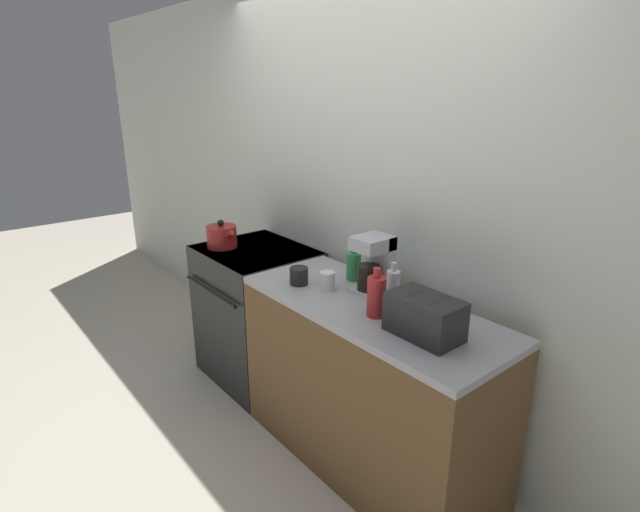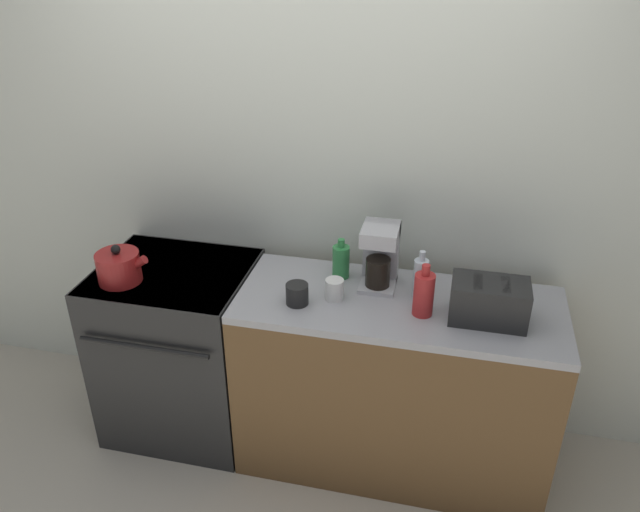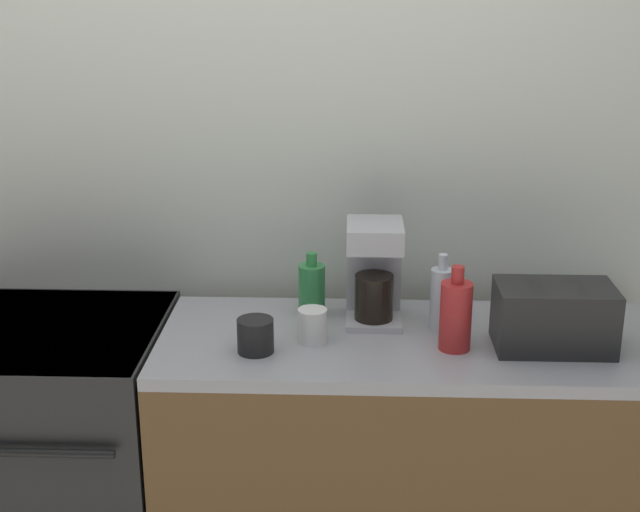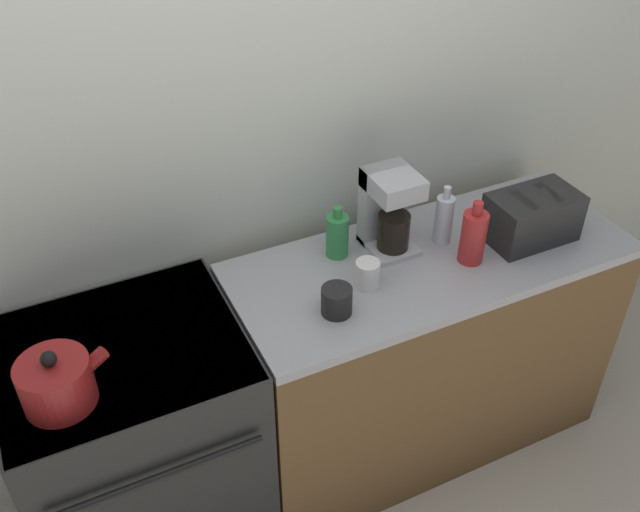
% 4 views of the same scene
% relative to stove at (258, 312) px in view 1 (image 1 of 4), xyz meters
% --- Properties ---
extents(ground_plane, '(12.00, 12.00, 0.00)m').
position_rel_stove_xyz_m(ground_plane, '(0.59, -0.32, -0.48)').
color(ground_plane, beige).
extents(wall_back, '(8.00, 0.05, 2.60)m').
position_rel_stove_xyz_m(wall_back, '(0.59, 0.37, 0.82)').
color(wall_back, silver).
rests_on(wall_back, ground_plane).
extents(stove, '(0.74, 0.68, 0.93)m').
position_rel_stove_xyz_m(stove, '(0.00, 0.00, 0.00)').
color(stove, black).
rests_on(stove, ground_plane).
extents(counter_block, '(1.45, 0.59, 0.93)m').
position_rel_stove_xyz_m(counter_block, '(1.10, -0.02, -0.01)').
color(counter_block, brown).
rests_on(counter_block, ground_plane).
extents(kettle, '(0.25, 0.20, 0.19)m').
position_rel_stove_xyz_m(kettle, '(-0.19, -0.14, 0.53)').
color(kettle, maroon).
rests_on(kettle, stove).
extents(toaster, '(0.32, 0.19, 0.18)m').
position_rel_stove_xyz_m(toaster, '(1.48, -0.08, 0.54)').
color(toaster, black).
rests_on(toaster, counter_block).
extents(coffee_maker, '(0.16, 0.19, 0.30)m').
position_rel_stove_xyz_m(coffee_maker, '(0.99, 0.11, 0.61)').
color(coffee_maker, '#B7B7BC').
rests_on(coffee_maker, counter_block).
extents(bottle_red, '(0.09, 0.09, 0.24)m').
position_rel_stove_xyz_m(bottle_red, '(1.21, -0.10, 0.55)').
color(bottle_red, '#B72828').
rests_on(bottle_red, counter_block).
extents(bottle_green, '(0.08, 0.08, 0.20)m').
position_rel_stove_xyz_m(bottle_green, '(0.80, 0.13, 0.54)').
color(bottle_green, '#338C47').
rests_on(bottle_green, counter_block).
extents(bottle_clear, '(0.07, 0.07, 0.23)m').
position_rel_stove_xyz_m(bottle_clear, '(1.18, 0.04, 0.55)').
color(bottle_clear, silver).
rests_on(bottle_clear, counter_block).
extents(cup_black, '(0.10, 0.10, 0.09)m').
position_rel_stove_xyz_m(cup_black, '(0.66, -0.14, 0.50)').
color(cup_black, black).
rests_on(cup_black, counter_block).
extents(cup_white, '(0.08, 0.08, 0.10)m').
position_rel_stove_xyz_m(cup_white, '(0.82, -0.07, 0.50)').
color(cup_white, white).
rests_on(cup_white, counter_block).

